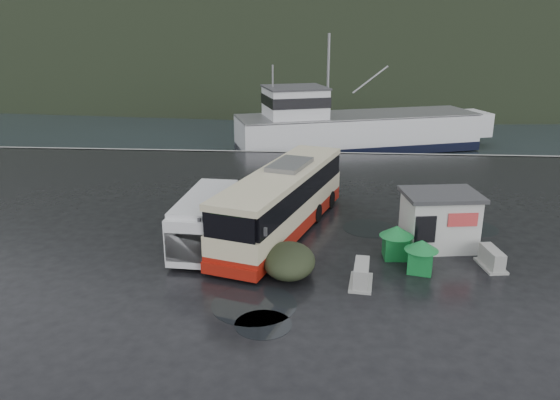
# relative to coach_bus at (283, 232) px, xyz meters

# --- Properties ---
(ground) EXTENTS (160.00, 160.00, 0.00)m
(ground) POSITION_rel_coach_bus_xyz_m (0.77, -2.72, 0.00)
(ground) COLOR black
(ground) RESTS_ON ground
(harbor_water) EXTENTS (300.00, 180.00, 0.02)m
(harbor_water) POSITION_rel_coach_bus_xyz_m (0.77, 107.28, 0.00)
(harbor_water) COLOR black
(harbor_water) RESTS_ON ground
(quay_edge) EXTENTS (160.00, 0.60, 1.50)m
(quay_edge) POSITION_rel_coach_bus_xyz_m (0.77, 17.28, 0.00)
(quay_edge) COLOR #999993
(quay_edge) RESTS_ON ground
(headland) EXTENTS (780.00, 540.00, 570.00)m
(headland) POSITION_rel_coach_bus_xyz_m (10.77, 247.28, 0.00)
(headland) COLOR black
(headland) RESTS_ON ground
(coach_bus) EXTENTS (6.38, 12.17, 3.34)m
(coach_bus) POSITION_rel_coach_bus_xyz_m (0.00, 0.00, 0.00)
(coach_bus) COLOR beige
(coach_bus) RESTS_ON ground
(white_van) EXTENTS (2.47, 6.09, 2.49)m
(white_van) POSITION_rel_coach_bus_xyz_m (-3.37, -2.05, 0.00)
(white_van) COLOR silver
(white_van) RESTS_ON ground
(waste_bin_left) EXTENTS (1.22, 1.22, 1.41)m
(waste_bin_left) POSITION_rel_coach_bus_xyz_m (6.00, -4.08, 0.00)
(waste_bin_left) COLOR #157632
(waste_bin_left) RESTS_ON ground
(waste_bin_right) EXTENTS (1.11, 1.11, 1.49)m
(waste_bin_right) POSITION_rel_coach_bus_xyz_m (5.16, -2.72, 0.00)
(waste_bin_right) COLOR #157632
(waste_bin_right) RESTS_ON ground
(dome_tent) EXTENTS (2.31, 3.13, 1.19)m
(dome_tent) POSITION_rel_coach_bus_xyz_m (0.58, -4.70, 0.00)
(dome_tent) COLOR #272F1C
(dome_tent) RESTS_ON ground
(ticket_kiosk) EXTENTS (3.68, 2.99, 2.62)m
(ticket_kiosk) POSITION_rel_coach_bus_xyz_m (7.24, -1.35, 0.00)
(ticket_kiosk) COLOR silver
(ticket_kiosk) RESTS_ON ground
(jersey_barrier_a) EXTENTS (1.09, 1.86, 0.88)m
(jersey_barrier_a) POSITION_rel_coach_bus_xyz_m (3.48, -5.41, 0.00)
(jersey_barrier_a) COLOR #999993
(jersey_barrier_a) RESTS_ON ground
(jersey_barrier_b) EXTENTS (1.06, 1.76, 0.83)m
(jersey_barrier_b) POSITION_rel_coach_bus_xyz_m (9.08, -3.42, 0.00)
(jersey_barrier_b) COLOR #999993
(jersey_barrier_b) RESTS_ON ground
(fishing_trawler) EXTENTS (26.34, 13.56, 10.35)m
(fishing_trawler) POSITION_rel_coach_bus_xyz_m (5.20, 24.54, 0.00)
(fishing_trawler) COLOR silver
(fishing_trawler) RESTS_ON ground
(puddles) EXTENTS (12.91, 12.10, 0.01)m
(puddles) POSITION_rel_coach_bus_xyz_m (2.99, -3.60, 0.01)
(puddles) COLOR black
(puddles) RESTS_ON ground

